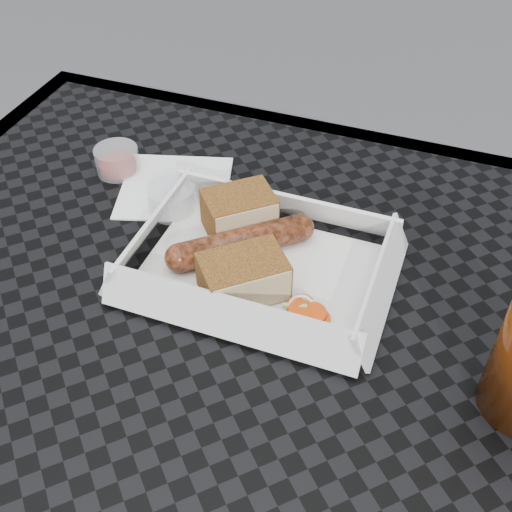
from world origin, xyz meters
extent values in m
cube|color=black|center=(0.00, 0.00, 0.74)|extent=(0.80, 0.80, 0.01)
cube|color=black|center=(0.00, 0.39, 0.73)|extent=(0.80, 0.03, 0.03)
cylinder|color=black|center=(-0.35, 0.35, 0.36)|extent=(0.03, 0.03, 0.73)
cube|color=white|center=(0.01, 0.11, 0.75)|extent=(0.22, 0.15, 0.00)
cylinder|color=brown|center=(-0.01, 0.13, 0.76)|extent=(0.11, 0.10, 0.03)
sphere|color=brown|center=(0.03, 0.17, 0.76)|extent=(0.03, 0.03, 0.03)
sphere|color=brown|center=(-0.06, 0.09, 0.76)|extent=(0.03, 0.03, 0.03)
cube|color=brown|center=(-0.03, 0.16, 0.77)|extent=(0.08, 0.08, 0.04)
cube|color=brown|center=(0.01, 0.08, 0.77)|extent=(0.09, 0.09, 0.04)
cylinder|color=#E04509|center=(0.06, 0.08, 0.75)|extent=(0.02, 0.02, 0.00)
torus|color=white|center=(0.07, 0.07, 0.75)|extent=(0.02, 0.02, 0.00)
cube|color=#B2D17F|center=(0.08, 0.08, 0.75)|extent=(0.02, 0.02, 0.00)
cube|color=white|center=(-0.13, 0.21, 0.75)|extent=(0.15, 0.15, 0.00)
cylinder|color=maroon|center=(-0.20, 0.21, 0.76)|extent=(0.05, 0.05, 0.03)
cylinder|color=silver|center=(-0.11, 0.17, 0.76)|extent=(0.05, 0.05, 0.03)
camera|label=1|loc=(0.16, -0.30, 1.18)|focal=45.00mm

